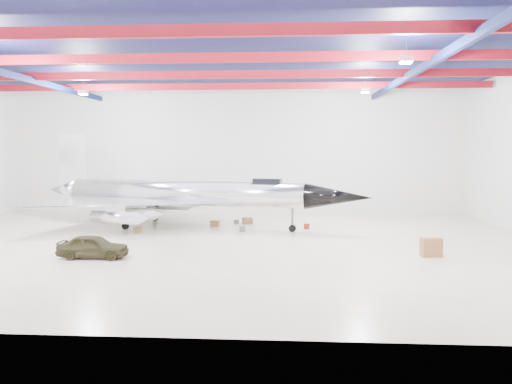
{
  "coord_description": "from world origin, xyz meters",
  "views": [
    {
      "loc": [
        4.65,
        -29.36,
        5.68
      ],
      "look_at": [
        2.69,
        2.0,
        2.93
      ],
      "focal_mm": 35.0,
      "sensor_mm": 36.0,
      "label": 1
    }
  ],
  "objects": [
    {
      "name": "ceiling_structure",
      "position": [
        0.0,
        0.0,
        10.32
      ],
      "size": [
        39.5,
        29.5,
        1.08
      ],
      "color": "maroon",
      "rests_on": "ceiling"
    },
    {
      "name": "spares_box",
      "position": [
        0.84,
        7.75,
        0.17
      ],
      "size": [
        0.39,
        0.39,
        0.33
      ],
      "primitive_type": "cylinder",
      "rotation": [
        0.0,
        0.0,
        -0.04
      ],
      "color": "#59595B",
      "rests_on": "floor"
    },
    {
      "name": "floor",
      "position": [
        0.0,
        0.0,
        0.0
      ],
      "size": [
        40.0,
        40.0,
        0.0
      ],
      "primitive_type": "plane",
      "color": "beige",
      "rests_on": "ground"
    },
    {
      "name": "parts_bin",
      "position": [
        1.68,
        7.82,
        0.24
      ],
      "size": [
        0.85,
        0.78,
        0.48
      ],
      "primitive_type": "cube",
      "rotation": [
        0.0,
        0.0,
        0.42
      ],
      "color": "olive",
      "rests_on": "floor"
    },
    {
      "name": "ceiling",
      "position": [
        0.0,
        0.0,
        11.0
      ],
      "size": [
        40.0,
        40.0,
        0.0
      ],
      "primitive_type": "plane",
      "rotation": [
        3.14,
        0.0,
        0.0
      ],
      "color": "#0A0F38",
      "rests_on": "wall_back"
    },
    {
      "name": "tool_chest",
      "position": [
        6.05,
        5.76,
        0.18
      ],
      "size": [
        0.46,
        0.46,
        0.37
      ],
      "primitive_type": "cylinder",
      "rotation": [
        0.0,
        0.0,
        -0.15
      ],
      "color": "maroon",
      "rests_on": "floor"
    },
    {
      "name": "wall_back",
      "position": [
        0.0,
        15.0,
        5.5
      ],
      "size": [
        40.0,
        0.0,
        40.0
      ],
      "primitive_type": "plane",
      "rotation": [
        1.57,
        0.0,
        0.0
      ],
      "color": "silver",
      "rests_on": "floor"
    },
    {
      "name": "oil_barrel",
      "position": [
        -0.59,
        6.47,
        0.21
      ],
      "size": [
        0.69,
        0.59,
        0.42
      ],
      "primitive_type": "cube",
      "rotation": [
        0.0,
        0.0,
        -0.21
      ],
      "color": "olive",
      "rests_on": "floor"
    },
    {
      "name": "engine_drum",
      "position": [
        1.6,
        4.28,
        0.19
      ],
      "size": [
        0.52,
        0.52,
        0.37
      ],
      "primitive_type": "cylinder",
      "rotation": [
        0.0,
        0.0,
        -0.32
      ],
      "color": "#59595B",
      "rests_on": "floor"
    },
    {
      "name": "crate_ply",
      "position": [
        -5.43,
        3.42,
        0.18
      ],
      "size": [
        0.58,
        0.5,
        0.36
      ],
      "primitive_type": "cube",
      "rotation": [
        0.0,
        0.0,
        -0.19
      ],
      "color": "olive",
      "rests_on": "floor"
    },
    {
      "name": "jeep",
      "position": [
        -5.39,
        -4.43,
        0.61
      ],
      "size": [
        3.64,
        1.53,
        1.23
      ],
      "primitive_type": "imported",
      "rotation": [
        0.0,
        0.0,
        1.59
      ],
      "color": "#322F19",
      "rests_on": "floor"
    },
    {
      "name": "jet_aircraft",
      "position": [
        -2.8,
        6.09,
        2.22
      ],
      "size": [
        24.58,
        16.89,
        6.77
      ],
      "rotation": [
        0.0,
        0.0,
        -0.22
      ],
      "color": "silver",
      "rests_on": "floor"
    },
    {
      "name": "desk",
      "position": [
        12.23,
        -3.0,
        0.49
      ],
      "size": [
        1.14,
        0.69,
        0.98
      ],
      "primitive_type": "cube",
      "rotation": [
        0.0,
        0.0,
        0.15
      ],
      "color": "brown",
      "rests_on": "floor"
    }
  ]
}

